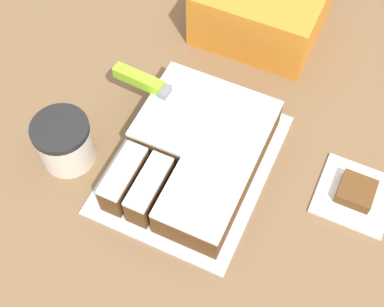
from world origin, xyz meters
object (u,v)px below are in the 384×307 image
(storage_box, at_px, (263,5))
(coffee_cup, at_px, (64,142))
(brownie, at_px, (356,191))
(cake, at_px, (195,152))
(knife, at_px, (153,86))
(cake_board, at_px, (192,164))

(storage_box, bearing_deg, coffee_cup, -113.90)
(brownie, bearing_deg, coffee_cup, -164.34)
(coffee_cup, bearing_deg, cake, 21.07)
(knife, height_order, storage_box, storage_box)
(cake, bearing_deg, storage_box, 92.44)
(brownie, height_order, storage_box, storage_box)
(storage_box, bearing_deg, cake_board, -88.19)
(knife, xyz_separation_m, brownie, (0.39, -0.02, -0.06))
(cake_board, relative_size, storage_box, 1.40)
(brownie, bearing_deg, cake_board, -167.83)
(cake, xyz_separation_m, storage_box, (-0.02, 0.36, 0.02))
(cake_board, relative_size, knife, 1.30)
(coffee_cup, relative_size, brownie, 1.68)
(cake_board, bearing_deg, coffee_cup, -159.83)
(brownie, bearing_deg, storage_box, 133.52)
(cake, distance_m, storage_box, 0.37)
(cake_board, xyz_separation_m, storage_box, (-0.01, 0.37, 0.06))
(knife, relative_size, coffee_cup, 2.62)
(brownie, bearing_deg, cake, -168.70)
(storage_box, bearing_deg, brownie, -46.48)
(cake, height_order, coffee_cup, coffee_cup)
(knife, bearing_deg, coffee_cup, -118.44)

